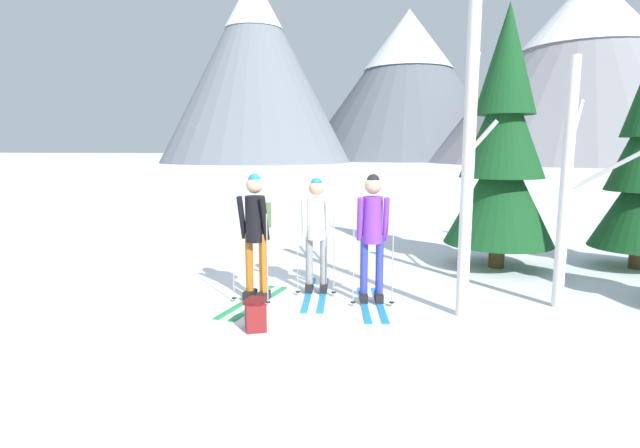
{
  "coord_description": "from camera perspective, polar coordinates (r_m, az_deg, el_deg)",
  "views": [
    {
      "loc": [
        1.71,
        -6.88,
        2.19
      ],
      "look_at": [
        0.24,
        0.39,
        1.05
      ],
      "focal_mm": 27.71,
      "sensor_mm": 36.0,
      "label": 1
    }
  ],
  "objects": [
    {
      "name": "backpack_on_snow_front",
      "position": [
        6.17,
        -7.47,
        -10.3
      ],
      "size": [
        0.35,
        0.39,
        0.38
      ],
      "color": "maroon",
      "rests_on": "ground"
    },
    {
      "name": "birch_tree_tall",
      "position": [
        7.45,
        26.65,
        4.22
      ],
      "size": [
        0.84,
        0.93,
        3.39
      ],
      "color": "silver",
      "rests_on": "ground"
    },
    {
      "name": "pine_tree_near",
      "position": [
        9.54,
        20.32,
        7.96
      ],
      "size": [
        1.94,
        1.94,
        4.7
      ],
      "color": "#51381E",
      "rests_on": "ground"
    },
    {
      "name": "skier_in_white",
      "position": [
        7.44,
        -0.41,
        -0.54
      ],
      "size": [
        0.6,
        1.81,
        1.76
      ],
      "color": "#1E84D1",
      "rests_on": "ground"
    },
    {
      "name": "skier_in_purple",
      "position": [
        6.95,
        6.07,
        -0.92
      ],
      "size": [
        0.62,
        1.62,
        1.84
      ],
      "color": "#1E84D1",
      "rests_on": "ground"
    },
    {
      "name": "mountain_ridge_distant",
      "position": [
        87.32,
        15.45,
        16.43
      ],
      "size": [
        87.23,
        58.08,
        28.18
      ],
      "color": "slate",
      "rests_on": "ground"
    },
    {
      "name": "skier_in_black",
      "position": [
        7.08,
        -7.43,
        -0.58
      ],
      "size": [
        0.6,
        1.67,
        1.84
      ],
      "color": "green",
      "rests_on": "ground"
    },
    {
      "name": "birch_tree_slender",
      "position": [
        6.57,
        16.8,
        7.44
      ],
      "size": [
        0.4,
        0.8,
        4.03
      ],
      "color": "silver",
      "rests_on": "ground"
    },
    {
      "name": "ground_plane",
      "position": [
        7.42,
        -2.4,
        -8.43
      ],
      "size": [
        400.0,
        400.0,
        0.0
      ],
      "primitive_type": "plane",
      "color": "white"
    }
  ]
}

